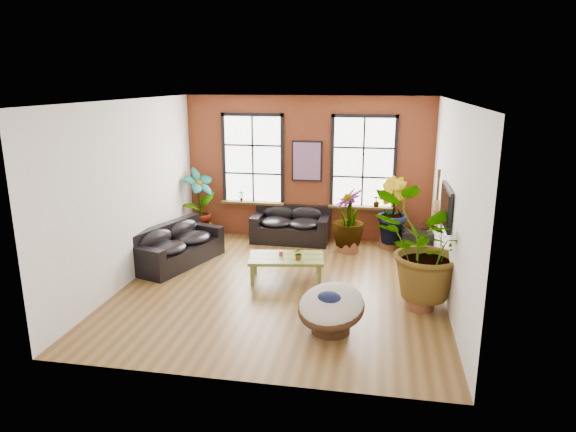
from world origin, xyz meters
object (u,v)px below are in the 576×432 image
sofa_back (291,225)px  sofa_left (176,246)px  papasan_chair (331,308)px  coffee_table (286,259)px

sofa_back → sofa_left: (-2.16, -2.04, -0.00)m
sofa_left → papasan_chair: sofa_left is taller
sofa_back → papasan_chair: bearing=-71.7°
coffee_table → sofa_back: bearing=88.8°
papasan_chair → sofa_left: bearing=164.3°
sofa_back → sofa_left: size_ratio=0.81×
coffee_table → sofa_left: bearing=160.4°
sofa_back → coffee_table: 2.53m
sofa_left → papasan_chair: size_ratio=1.71×
sofa_back → sofa_left: 2.97m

